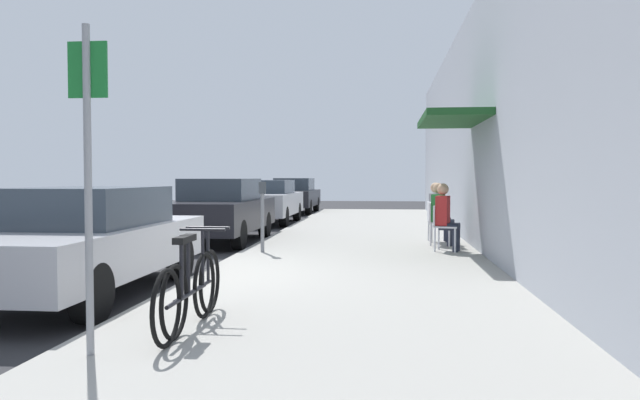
{
  "coord_description": "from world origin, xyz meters",
  "views": [
    {
      "loc": [
        2.71,
        -8.41,
        1.53
      ],
      "look_at": [
        0.89,
        8.67,
        0.87
      ],
      "focal_mm": 33.73,
      "sensor_mm": 36.0,
      "label": 1
    }
  ],
  "objects": [
    {
      "name": "parked_car_1",
      "position": [
        -1.1,
        5.28,
        0.77
      ],
      "size": [
        1.8,
        4.4,
        1.49
      ],
      "color": "black",
      "rests_on": "ground_plane"
    },
    {
      "name": "cafe_chair_0",
      "position": [
        3.83,
        3.21,
        0.62
      ],
      "size": [
        0.55,
        0.55,
        0.87
      ],
      "color": "silver",
      "rests_on": "sidewalk_slab"
    },
    {
      "name": "seated_patron_1",
      "position": [
        3.89,
        4.18,
        0.82
      ],
      "size": [
        0.5,
        0.46,
        1.29
      ],
      "color": "#232838",
      "rests_on": "sidewalk_slab"
    },
    {
      "name": "bicycle_1",
      "position": [
        0.93,
        -3.13,
        0.48
      ],
      "size": [
        0.46,
        1.71,
        0.9
      ],
      "color": "black",
      "rests_on": "sidewalk_slab"
    },
    {
      "name": "parking_meter",
      "position": [
        0.45,
        2.63,
        0.89
      ],
      "size": [
        0.12,
        0.1,
        1.32
      ],
      "color": "slate",
      "rests_on": "sidewalk_slab"
    },
    {
      "name": "street_sign",
      "position": [
        0.4,
        -3.91,
        1.64
      ],
      "size": [
        0.32,
        0.06,
        2.6
      ],
      "color": "gray",
      "rests_on": "sidewalk_slab"
    },
    {
      "name": "parked_car_0",
      "position": [
        -1.1,
        -1.1,
        0.72
      ],
      "size": [
        1.8,
        4.4,
        1.4
      ],
      "color": "#B7B7BC",
      "rests_on": "ground_plane"
    },
    {
      "name": "bicycle_0",
      "position": [
        0.92,
        -2.9,
        0.48
      ],
      "size": [
        0.46,
        1.71,
        0.9
      ],
      "color": "black",
      "rests_on": "sidewalk_slab"
    },
    {
      "name": "parked_car_2",
      "position": [
        -1.1,
        10.96,
        0.75
      ],
      "size": [
        1.8,
        4.4,
        1.43
      ],
      "color": "#B7B7BC",
      "rests_on": "ground_plane"
    },
    {
      "name": "cafe_chair_2",
      "position": [
        3.83,
        4.85,
        0.62
      ],
      "size": [
        0.48,
        0.48,
        0.87
      ],
      "color": "silver",
      "rests_on": "sidewalk_slab"
    },
    {
      "name": "cafe_chair_1",
      "position": [
        3.83,
        4.2,
        0.62
      ],
      "size": [
        0.55,
        0.55,
        0.87
      ],
      "color": "silver",
      "rests_on": "sidewalk_slab"
    },
    {
      "name": "ground_plane",
      "position": [
        0.0,
        0.0,
        0.0
      ],
      "size": [
        60.0,
        60.0,
        0.0
      ],
      "primitive_type": "plane",
      "color": "#2D2D30"
    },
    {
      "name": "building_facade",
      "position": [
        4.64,
        2.01,
        2.54
      ],
      "size": [
        1.4,
        32.0,
        5.08
      ],
      "color": "#999EA8",
      "rests_on": "ground_plane"
    },
    {
      "name": "sidewalk_slab",
      "position": [
        2.25,
        2.0,
        0.06
      ],
      "size": [
        4.5,
        32.0,
        0.12
      ],
      "primitive_type": "cube",
      "color": "#9E9B93",
      "rests_on": "ground_plane"
    },
    {
      "name": "parked_car_3",
      "position": [
        -1.1,
        16.92,
        0.76
      ],
      "size": [
        1.8,
        4.4,
        1.48
      ],
      "color": "black",
      "rests_on": "ground_plane"
    },
    {
      "name": "seated_patron_2",
      "position": [
        3.89,
        4.86,
        0.82
      ],
      "size": [
        0.45,
        0.39,
        1.29
      ],
      "color": "#232838",
      "rests_on": "sidewalk_slab"
    },
    {
      "name": "seated_patron_0",
      "position": [
        3.89,
        3.2,
        0.82
      ],
      "size": [
        0.5,
        0.45,
        1.29
      ],
      "color": "#232838",
      "rests_on": "sidewalk_slab"
    }
  ]
}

